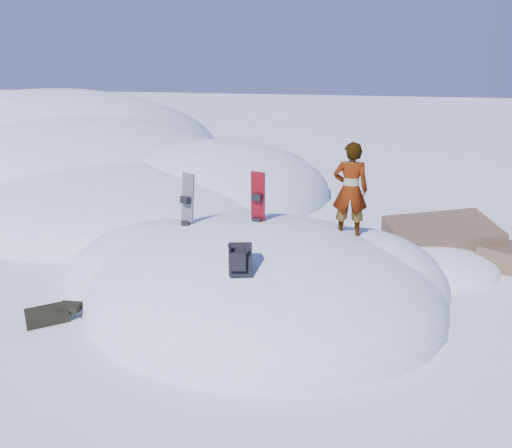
% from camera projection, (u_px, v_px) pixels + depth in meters
% --- Properties ---
extents(ground, '(120.00, 120.00, 0.00)m').
position_uv_depth(ground, '(261.00, 298.00, 9.79)').
color(ground, white).
rests_on(ground, ground).
extents(snow_mound, '(8.00, 6.00, 3.00)m').
position_uv_depth(snow_mound, '(256.00, 292.00, 10.05)').
color(snow_mound, white).
rests_on(snow_mound, ground).
extents(snow_ridge, '(21.50, 18.50, 6.40)m').
position_uv_depth(snow_ridge, '(79.00, 169.00, 21.31)').
color(snow_ridge, white).
rests_on(snow_ridge, ground).
extents(rock_outcrop, '(4.68, 4.41, 1.68)m').
position_uv_depth(rock_outcrop, '(446.00, 259.00, 11.68)').
color(rock_outcrop, brown).
rests_on(rock_outcrop, ground).
extents(snowboard_red, '(0.30, 0.21, 1.59)m').
position_uv_depth(snowboard_red, '(258.00, 212.00, 9.60)').
color(snowboard_red, '#B10919').
rests_on(snowboard_red, snow_mound).
extents(snowboard_dark, '(0.37, 0.33, 1.69)m').
position_uv_depth(snowboard_dark, '(187.00, 215.00, 9.88)').
color(snowboard_dark, black).
rests_on(snowboard_dark, snow_mound).
extents(backpack, '(0.46, 0.52, 0.61)m').
position_uv_depth(backpack, '(240.00, 259.00, 7.80)').
color(backpack, black).
rests_on(backpack, snow_mound).
extents(gear_pile, '(0.96, 0.84, 0.25)m').
position_uv_depth(gear_pile, '(51.00, 314.00, 8.92)').
color(gear_pile, black).
rests_on(gear_pile, ground).
extents(person, '(0.69, 0.48, 1.81)m').
position_uv_depth(person, '(350.00, 190.00, 9.32)').
color(person, slate).
rests_on(person, snow_mound).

